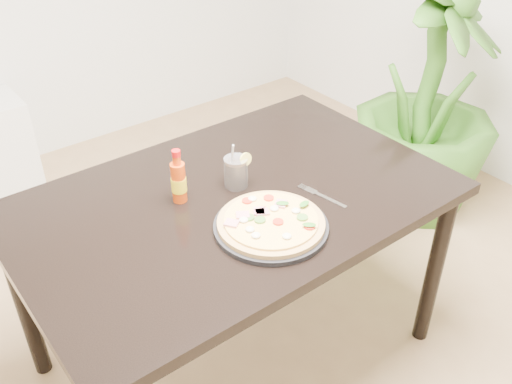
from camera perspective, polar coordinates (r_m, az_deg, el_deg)
dining_table at (r=1.90m, az=-2.22°, el=-2.46°), size 1.40×0.90×0.75m
plate at (r=1.70m, az=1.50°, el=-3.49°), size 0.34×0.34×0.02m
pizza at (r=1.69m, az=1.48°, el=-2.96°), size 0.32×0.32×0.03m
hot_sauce_bottle at (r=1.80m, az=-7.75°, el=1.08°), size 0.06×0.06×0.18m
cola_cup at (r=1.87m, az=-2.01°, el=1.95°), size 0.09×0.08×0.17m
fork at (r=1.86m, az=6.47°, el=-0.34°), size 0.05×0.19×0.00m
houseplant at (r=2.92m, az=16.90°, el=9.11°), size 0.97×0.97×1.26m
plant_pot at (r=3.17m, az=15.37°, el=0.61°), size 0.28×0.28×0.22m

